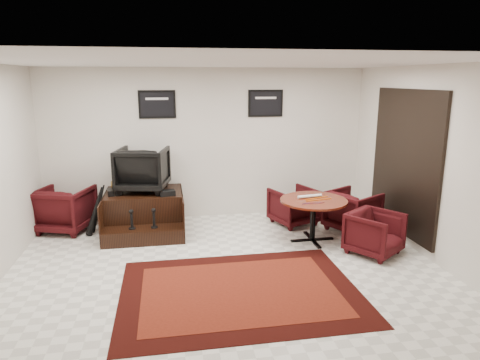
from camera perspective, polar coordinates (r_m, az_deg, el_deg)
The scene contains 16 objects.
ground at distance 6.08m, azimuth -1.73°, elevation -11.97°, with size 6.00×6.00×0.00m, color white.
room_shell at distance 5.74m, azimuth 2.02°, elevation 5.19°, with size 6.02×5.02×2.81m.
area_rug at distance 5.54m, azimuth -0.01°, elevation -14.59°, with size 2.96×2.22×0.01m.
shine_podium at distance 7.66m, azimuth -12.60°, elevation -4.32°, with size 1.33×1.36×0.68m.
shine_chair at distance 7.60m, azimuth -12.85°, elevation 1.69°, with size 0.82×0.77×0.85m, color black.
shoes_pair at distance 7.56m, azimuth -16.43°, elevation -1.53°, with size 0.26×0.30×0.10m.
polish_kit at distance 7.30m, azimuth -9.67°, elevation -1.71°, with size 0.25×0.17×0.09m, color black.
umbrella_black at distance 7.61m, azimuth -18.74°, elevation -3.89°, with size 0.33×0.12×0.87m, color black, non-canonical shape.
umbrella_hooked at distance 7.74m, azimuth -18.45°, elevation -3.57°, with size 0.33×0.12×0.87m, color black, non-canonical shape.
armchair_side at distance 8.05m, azimuth -22.32°, elevation -3.32°, with size 0.83×0.78×0.86m, color black.
meeting_table at distance 7.02m, azimuth 9.77°, elevation -3.26°, with size 1.08×1.08×0.70m.
table_chair_back at distance 7.87m, azimuth 7.13°, elevation -3.23°, with size 0.72×0.67×0.74m, color black.
table_chair_window at distance 7.72m, azimuth 14.79°, elevation -3.73°, with size 0.76×0.71×0.78m, color black.
table_chair_corner at distance 6.80m, azimuth 17.53°, elevation -6.53°, with size 0.70×0.65×0.72m, color black.
paper_roll at distance 7.08m, azimuth 9.27°, elevation -2.14°, with size 0.05×0.05×0.42m, color silver.
table_clutter at distance 6.96m, azimuth 10.19°, elevation -2.61°, with size 0.57×0.38×0.01m.
Camera 1 is at (-0.77, -5.44, 2.60)m, focal length 32.00 mm.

